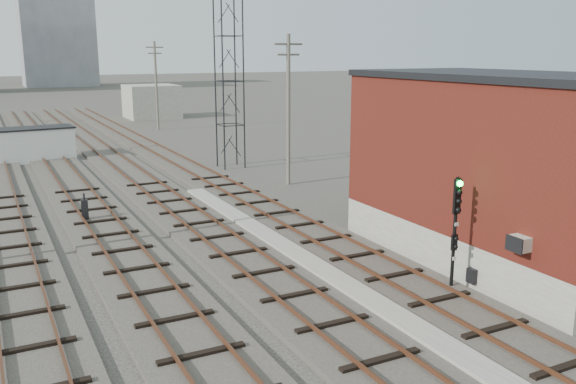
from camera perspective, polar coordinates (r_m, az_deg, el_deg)
ground at (r=65.94m, az=-17.96°, el=5.43°), size 320.00×320.00×0.00m
track_right at (r=46.12m, az=-10.66°, el=2.96°), size 3.20×90.00×0.39m
track_mid_right at (r=45.20m, az=-15.53°, el=2.50°), size 3.20×90.00×0.39m
track_mid_left at (r=44.61m, az=-20.56°, el=2.01°), size 3.20×90.00×0.39m
platform_curb at (r=22.85m, az=2.53°, el=-7.09°), size 0.90×28.00×0.26m
brick_building at (r=24.62m, az=19.34°, el=2.09°), size 6.54×12.20×7.22m
lattice_tower at (r=42.62m, az=-5.56°, el=12.31°), size 1.60×1.60×15.00m
utility_pole_right_a at (r=36.78m, az=0.03°, el=8.05°), size 1.80×0.24×9.00m
utility_pole_right_b at (r=64.91m, az=-12.23°, el=9.91°), size 1.80×0.24×9.00m
apartment_right at (r=155.80m, az=-20.85°, el=14.04°), size 16.00×12.00×26.00m
shed_right at (r=77.30m, az=-12.64°, el=8.27°), size 6.00×6.00×4.00m
signal_mast at (r=21.04m, az=15.40°, el=-3.05°), size 0.40×0.41×3.98m
switch_stand at (r=30.47m, az=-18.47°, el=-1.61°), size 0.35×0.35×1.35m
site_trailer at (r=49.08m, az=-22.85°, el=4.14°), size 6.19×3.11×2.52m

